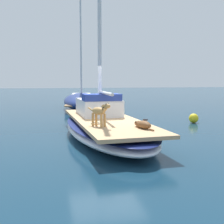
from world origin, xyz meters
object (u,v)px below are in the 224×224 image
Objects in this scene: dog_tan at (100,112)px; mooring_buoy at (194,118)px; coiled_rope at (96,123)px; dog_brown at (143,125)px; deck_winch at (145,123)px; sailboat_main at (106,128)px; moored_boat_far_astern at (81,100)px.

dog_tan is 6.54m from mooring_buoy.
mooring_buoy is (5.14, 3.46, -0.46)m from coiled_rope.
dog_brown is 6.09m from mooring_buoy.
coiled_rope is 6.22m from mooring_buoy.
deck_winch reaches higher than mooring_buoy.
sailboat_main is 7.81× the size of dog_brown.
dog_brown is 2.14× the size of mooring_buoy.
mooring_buoy is at bearing 33.92° from coiled_rope.
sailboat_main reaches higher than mooring_buoy.
moored_boat_far_astern is at bearing 86.15° from coiled_rope.
moored_boat_far_astern is (0.74, 11.91, -0.52)m from dog_tan.
dog_tan is at bearing -93.55° from moored_boat_far_astern.
dog_tan is at bearing 152.69° from dog_brown.
mooring_buoy is at bearing 48.77° from dog_brown.
dog_tan reaches higher than sailboat_main.
sailboat_main is 1.78m from dog_tan.
coiled_rope reaches higher than sailboat_main.
moored_boat_far_astern is (0.26, 10.36, 0.23)m from sailboat_main.
deck_winch is at bearing -10.11° from dog_tan.
dog_brown is 0.39m from deck_winch.
coiled_rope is 0.04× the size of moored_boat_far_astern.
deck_winch is at bearing -29.64° from coiled_rope.
dog_brown is 4.49× the size of deck_winch.
dog_tan reaches higher than coiled_rope.
moored_boat_far_astern is 9.06m from mooring_buoy.
dog_tan is at bearing -87.01° from coiled_rope.
coiled_rope is at bearing 150.36° from deck_winch.
dog_brown is 0.12× the size of moored_boat_far_astern.
deck_winch is (1.30, -0.23, -0.32)m from dog_tan.
mooring_buoy is at bearing 37.89° from dog_tan.
moored_boat_far_astern reaches higher than sailboat_main.
deck_winch is 12.16m from moored_boat_far_astern.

